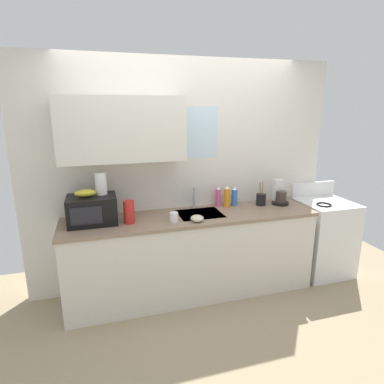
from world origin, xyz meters
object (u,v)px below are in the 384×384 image
at_px(microwave, 92,210).
at_px(coffee_maker, 279,195).
at_px(dish_soap_bottle_pink, 218,197).
at_px(banana_bunch, 85,193).
at_px(cereal_canister, 129,212).
at_px(small_bowl, 197,218).
at_px(paper_towel_roll, 101,183).
at_px(dish_soap_bottle_orange, 227,197).
at_px(mug_white, 174,217).
at_px(dish_soap_bottle_blue, 234,197).
at_px(utensil_crock, 261,199).
at_px(stove_range, 323,237).

height_order(microwave, coffee_maker, coffee_maker).
bearing_deg(dish_soap_bottle_pink, banana_bunch, -173.17).
bearing_deg(cereal_canister, small_bowl, -13.08).
xyz_separation_m(paper_towel_roll, cereal_canister, (0.24, -0.15, -0.27)).
relative_size(dish_soap_bottle_orange, mug_white, 2.59).
height_order(coffee_maker, dish_soap_bottle_orange, coffee_maker).
relative_size(dish_soap_bottle_blue, small_bowl, 1.70).
relative_size(mug_white, utensil_crock, 0.35).
relative_size(dish_soap_bottle_blue, mug_white, 2.32).
distance_m(microwave, mug_white, 0.79).
height_order(dish_soap_bottle_orange, small_bowl, dish_soap_bottle_orange).
height_order(dish_soap_bottle_orange, dish_soap_bottle_blue, dish_soap_bottle_orange).
height_order(banana_bunch, utensil_crock, banana_bunch).
distance_m(dish_soap_bottle_orange, utensil_crock, 0.41).
distance_m(coffee_maker, utensil_crock, 0.23).
relative_size(dish_soap_bottle_pink, dish_soap_bottle_orange, 0.95).
relative_size(microwave, coffee_maker, 1.64).
relative_size(paper_towel_roll, small_bowl, 1.69).
bearing_deg(dish_soap_bottle_blue, dish_soap_bottle_orange, -167.15).
bearing_deg(utensil_crock, stove_range, -8.18).
bearing_deg(stove_range, banana_bunch, 179.02).
xyz_separation_m(utensil_crock, small_bowl, (-0.87, -0.32, -0.04)).
relative_size(paper_towel_roll, mug_white, 2.32).
bearing_deg(banana_bunch, dish_soap_bottle_pink, 6.83).
xyz_separation_m(banana_bunch, mug_white, (0.82, -0.19, -0.26)).
distance_m(microwave, dish_soap_bottle_orange, 1.46).
xyz_separation_m(dish_soap_bottle_orange, dish_soap_bottle_blue, (0.10, 0.02, -0.01)).
bearing_deg(stove_range, mug_white, -175.68).
bearing_deg(coffee_maker, stove_range, -10.25).
height_order(stove_range, microwave, microwave).
bearing_deg(cereal_canister, stove_range, 1.32).
xyz_separation_m(coffee_maker, dish_soap_bottle_pink, (-0.72, 0.11, 0.01)).
distance_m(mug_white, utensil_crock, 1.12).
relative_size(mug_white, small_bowl, 0.73).
distance_m(microwave, dish_soap_bottle_blue, 1.56).
bearing_deg(dish_soap_bottle_pink, cereal_canister, -165.28).
bearing_deg(dish_soap_bottle_pink, utensil_crock, -11.55).
relative_size(microwave, dish_soap_bottle_orange, 1.87).
bearing_deg(cereal_canister, paper_towel_roll, 147.99).
distance_m(coffee_maker, mug_white, 1.34).
height_order(microwave, banana_bunch, banana_bunch).
height_order(paper_towel_roll, small_bowl, paper_towel_roll).
distance_m(cereal_canister, mug_white, 0.44).
distance_m(paper_towel_roll, dish_soap_bottle_pink, 1.30).
bearing_deg(utensil_crock, banana_bunch, -177.90).
bearing_deg(stove_range, dish_soap_bottle_orange, 172.06).
bearing_deg(dish_soap_bottle_orange, cereal_canister, -168.70).
bearing_deg(cereal_canister, dish_soap_bottle_pink, 14.72).
bearing_deg(coffee_maker, paper_towel_roll, -179.76).
bearing_deg(dish_soap_bottle_orange, dish_soap_bottle_pink, 151.54).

